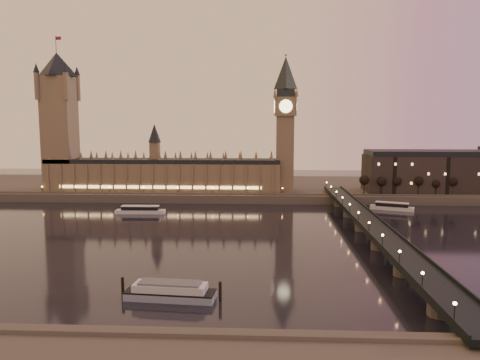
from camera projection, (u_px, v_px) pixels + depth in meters
The scene contains 16 objects.
ground at pixel (191, 237), 242.70m from camera, with size 700.00×700.00×0.00m, color black.
far_embankment at pixel (254, 188), 404.44m from camera, with size 560.00×130.00×6.00m, color #423D35.
palace_of_westminster at pixel (163, 171), 361.93m from camera, with size 180.00×26.62×52.00m.
victoria_tower at pixel (59, 114), 360.42m from camera, with size 31.68×31.68×118.00m.
big_ben at pixel (285, 116), 352.18m from camera, with size 17.68×17.68×104.00m.
westminster_bridge at pixel (369, 229), 237.57m from camera, with size 13.20×260.00×15.30m.
city_block at pixel (467, 171), 360.30m from camera, with size 155.00×45.00×34.00m.
bare_tree_0 at pixel (362, 182), 343.49m from camera, with size 6.30×6.30×12.81m.
bare_tree_1 at pixel (380, 182), 342.83m from camera, with size 6.30×6.30×12.81m.
bare_tree_2 at pixel (399, 182), 342.18m from camera, with size 6.30×6.30×12.81m.
bare_tree_3 at pixel (418, 182), 341.53m from camera, with size 6.30×6.30×12.81m.
bare_tree_4 at pixel (436, 183), 340.88m from camera, with size 6.30×6.30×12.81m.
bare_tree_5 at pixel (455, 183), 340.23m from camera, with size 6.30×6.30×12.81m.
cruise_boat_a at pixel (140, 210), 305.82m from camera, with size 32.24×7.56×5.14m.
cruise_boat_b at pixel (392, 207), 318.01m from camera, with size 29.14×16.57×5.25m.
moored_barge at pixel (170, 291), 157.20m from camera, with size 34.91×11.02×6.42m.
Camera 1 is at (37.31, -235.70, 59.16)m, focal length 35.00 mm.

